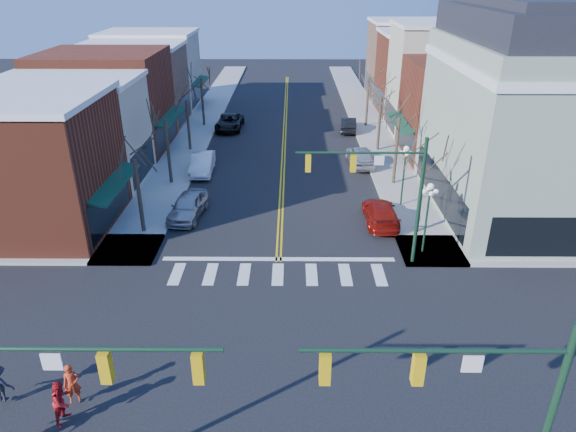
{
  "coord_description": "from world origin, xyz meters",
  "views": [
    {
      "loc": [
        0.72,
        -17.09,
        14.61
      ],
      "look_at": [
        0.53,
        7.57,
        2.8
      ],
      "focal_mm": 32.0,
      "sensor_mm": 36.0,
      "label": 1
    }
  ],
  "objects_px": {
    "lamppost_midblock": "(405,166)",
    "car_left_far": "(230,122)",
    "car_right_far": "(348,124)",
    "car_right_near": "(381,213)",
    "pedestrian_red_a": "(72,384)",
    "car_left_mid": "(202,163)",
    "victorian_corner": "(546,113)",
    "pedestrian_red_b": "(62,401)",
    "car_left_near": "(188,206)",
    "lamppost_corner": "(428,206)",
    "car_right_mid": "(360,156)",
    "pedestrian_dark_b": "(0,383)"
  },
  "relations": [
    {
      "from": "victorian_corner",
      "to": "car_right_far",
      "type": "distance_m",
      "value": 22.15
    },
    {
      "from": "car_right_far",
      "to": "victorian_corner",
      "type": "bearing_deg",
      "value": 123.54
    },
    {
      "from": "car_left_near",
      "to": "car_right_near",
      "type": "bearing_deg",
      "value": 3.57
    },
    {
      "from": "victorian_corner",
      "to": "car_left_near",
      "type": "height_order",
      "value": "victorian_corner"
    },
    {
      "from": "car_left_mid",
      "to": "pedestrian_red_b",
      "type": "xyz_separation_m",
      "value": [
        -0.9,
        -25.22,
        0.23
      ]
    },
    {
      "from": "lamppost_midblock",
      "to": "car_left_mid",
      "type": "height_order",
      "value": "lamppost_midblock"
    },
    {
      "from": "car_right_far",
      "to": "lamppost_corner",
      "type": "bearing_deg",
      "value": 99.44
    },
    {
      "from": "car_left_mid",
      "to": "car_right_near",
      "type": "distance_m",
      "value": 15.64
    },
    {
      "from": "lamppost_midblock",
      "to": "pedestrian_red_a",
      "type": "bearing_deg",
      "value": -130.9
    },
    {
      "from": "victorian_corner",
      "to": "lamppost_midblock",
      "type": "relative_size",
      "value": 3.29
    },
    {
      "from": "car_left_mid",
      "to": "pedestrian_red_a",
      "type": "xyz_separation_m",
      "value": [
        -0.9,
        -24.35,
        0.2
      ]
    },
    {
      "from": "victorian_corner",
      "to": "car_left_mid",
      "type": "relative_size",
      "value": 3.04
    },
    {
      "from": "lamppost_midblock",
      "to": "car_right_mid",
      "type": "bearing_deg",
      "value": 102.28
    },
    {
      "from": "victorian_corner",
      "to": "car_right_near",
      "type": "distance_m",
      "value": 11.9
    },
    {
      "from": "car_left_mid",
      "to": "car_right_near",
      "type": "relative_size",
      "value": 0.97
    },
    {
      "from": "car_left_near",
      "to": "car_right_mid",
      "type": "relative_size",
      "value": 0.96
    },
    {
      "from": "pedestrian_red_b",
      "to": "pedestrian_dark_b",
      "type": "xyz_separation_m",
      "value": [
        -2.7,
        0.92,
        -0.09
      ]
    },
    {
      "from": "car_left_far",
      "to": "pedestrian_dark_b",
      "type": "xyz_separation_m",
      "value": [
        -4.4,
        -36.72,
        0.18
      ]
    },
    {
      "from": "car_left_near",
      "to": "car_left_far",
      "type": "xyz_separation_m",
      "value": [
        0.44,
        20.61,
        -0.04
      ]
    },
    {
      "from": "lamppost_midblock",
      "to": "car_right_mid",
      "type": "distance_m",
      "value": 8.73
    },
    {
      "from": "victorian_corner",
      "to": "lamppost_midblock",
      "type": "distance_m",
      "value": 9.1
    },
    {
      "from": "lamppost_corner",
      "to": "car_left_near",
      "type": "xyz_separation_m",
      "value": [
        -14.24,
        4.76,
        -2.18
      ]
    },
    {
      "from": "victorian_corner",
      "to": "car_left_far",
      "type": "height_order",
      "value": "victorian_corner"
    },
    {
      "from": "lamppost_corner",
      "to": "lamppost_midblock",
      "type": "xyz_separation_m",
      "value": [
        0.0,
        6.5,
        0.0
      ]
    },
    {
      "from": "car_right_near",
      "to": "pedestrian_red_a",
      "type": "height_order",
      "value": "pedestrian_red_a"
    },
    {
      "from": "lamppost_midblock",
      "to": "car_left_far",
      "type": "distance_m",
      "value": 23.49
    },
    {
      "from": "lamppost_corner",
      "to": "car_left_near",
      "type": "height_order",
      "value": "lamppost_corner"
    },
    {
      "from": "car_left_mid",
      "to": "pedestrian_dark_b",
      "type": "relative_size",
      "value": 3.05
    },
    {
      "from": "car_left_mid",
      "to": "victorian_corner",
      "type": "bearing_deg",
      "value": -19.09
    },
    {
      "from": "car_right_mid",
      "to": "pedestrian_red_b",
      "type": "height_order",
      "value": "pedestrian_red_b"
    },
    {
      "from": "car_left_far",
      "to": "pedestrian_red_a",
      "type": "height_order",
      "value": "pedestrian_red_a"
    },
    {
      "from": "car_right_far",
      "to": "pedestrian_red_b",
      "type": "bearing_deg",
      "value": 75.01
    },
    {
      "from": "pedestrian_red_a",
      "to": "car_right_mid",
      "type": "bearing_deg",
      "value": 40.95
    },
    {
      "from": "car_left_near",
      "to": "car_left_mid",
      "type": "bearing_deg",
      "value": 99.75
    },
    {
      "from": "pedestrian_red_b",
      "to": "lamppost_midblock",
      "type": "bearing_deg",
      "value": -27.28
    },
    {
      "from": "car_left_mid",
      "to": "car_left_far",
      "type": "height_order",
      "value": "car_left_mid"
    },
    {
      "from": "lamppost_midblock",
      "to": "car_right_near",
      "type": "distance_m",
      "value": 3.85
    },
    {
      "from": "victorian_corner",
      "to": "pedestrian_red_a",
      "type": "relative_size",
      "value": 8.73
    },
    {
      "from": "car_right_far",
      "to": "pedestrian_red_a",
      "type": "xyz_separation_m",
      "value": [
        -13.7,
        -36.19,
        0.26
      ]
    },
    {
      "from": "victorian_corner",
      "to": "lamppost_midblock",
      "type": "bearing_deg",
      "value": 176.55
    },
    {
      "from": "lamppost_midblock",
      "to": "car_left_far",
      "type": "height_order",
      "value": "lamppost_midblock"
    },
    {
      "from": "car_left_far",
      "to": "car_right_far",
      "type": "bearing_deg",
      "value": -0.85
    },
    {
      "from": "pedestrian_red_b",
      "to": "lamppost_corner",
      "type": "bearing_deg",
      "value": -39.37
    },
    {
      "from": "pedestrian_red_b",
      "to": "car_left_near",
      "type": "bearing_deg",
      "value": 8.03
    },
    {
      "from": "car_left_near",
      "to": "pedestrian_dark_b",
      "type": "xyz_separation_m",
      "value": [
        -3.96,
        -16.1,
        0.14
      ]
    },
    {
      "from": "lamppost_midblock",
      "to": "car_left_far",
      "type": "bearing_deg",
      "value": 126.18
    },
    {
      "from": "car_left_far",
      "to": "car_left_mid",
      "type": "bearing_deg",
      "value": -91.78
    },
    {
      "from": "pedestrian_red_b",
      "to": "pedestrian_dark_b",
      "type": "bearing_deg",
      "value": 83.39
    },
    {
      "from": "car_left_mid",
      "to": "car_right_far",
      "type": "bearing_deg",
      "value": 40.58
    },
    {
      "from": "lamppost_midblock",
      "to": "car_right_mid",
      "type": "xyz_separation_m",
      "value": [
        -1.8,
        8.27,
        -2.15
      ]
    }
  ]
}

